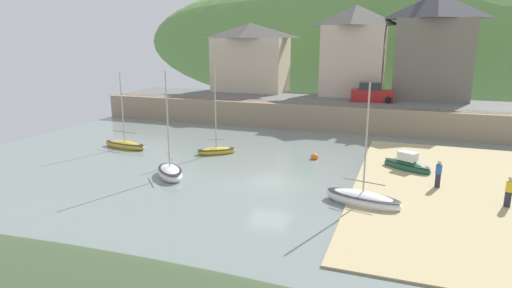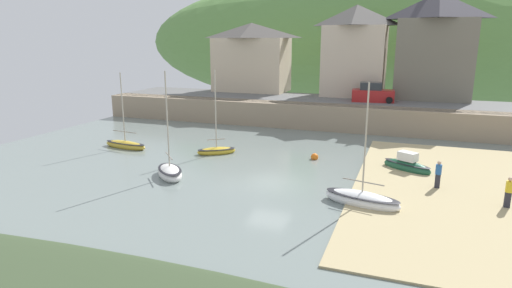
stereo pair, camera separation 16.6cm
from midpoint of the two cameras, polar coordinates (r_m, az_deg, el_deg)
ground at (r=17.56m, az=-3.71°, el=-14.59°), size 48.00×41.00×0.61m
quay_seawall at (r=42.48m, az=9.35°, el=3.91°), size 48.00×9.40×2.40m
hillside_backdrop at (r=79.34m, az=14.13°, el=13.06°), size 80.00×44.00×23.05m
waterfront_building_left at (r=52.23m, az=-0.50°, el=11.56°), size 8.86×5.32×8.03m
waterfront_building_centre at (r=49.26m, az=13.20°, el=12.11°), size 6.82×5.99×9.77m
waterfront_building_right at (r=48.90m, az=22.87°, el=11.99°), size 7.77×5.80×10.76m
church_with_spire at (r=52.93m, az=22.87°, el=14.89°), size 3.00×3.00×15.66m
sailboat_blue_trim at (r=35.93m, az=-16.93°, el=-0.06°), size 4.13×1.49×6.20m
sailboat_nearest_shore at (r=27.66m, az=-11.27°, el=-3.70°), size 3.13×3.23×6.89m
rowboat_small_beached at (r=23.35m, az=14.17°, el=-7.18°), size 4.30×2.33×6.66m
motorboat_with_cabin at (r=30.08m, az=19.67°, el=-2.73°), size 3.43×2.55×1.50m
sailboat_tall_mast at (r=32.76m, az=-5.16°, el=-0.83°), size 3.02×2.59×6.49m
parked_car_near_slipway at (r=44.82m, az=15.39°, el=6.50°), size 4.25×2.11×1.95m
person_on_slipway at (r=26.91m, az=23.34°, el=-3.60°), size 0.34×0.34×1.62m
person_near_water at (r=25.47m, az=30.86°, el=-5.40°), size 0.34×0.34×1.62m
mooring_buoy at (r=31.45m, az=7.99°, el=-1.73°), size 0.55×0.55×0.55m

